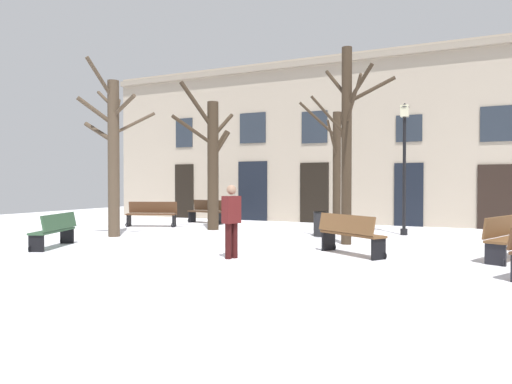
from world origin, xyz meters
name	(u,v)px	position (x,y,z in m)	size (l,w,h in m)	color
ground_plane	(231,246)	(0.00, 0.00, 0.00)	(32.70, 32.70, 0.00)	white
building_facade	(321,139)	(0.00, 7.90, 3.45)	(20.44, 0.60, 6.81)	tan
tree_left_of_center	(212,159)	(-2.56, 3.43, 2.45)	(1.37, 2.39, 5.09)	#382B1E
tree_foreground	(113,150)	(-4.26, 0.38, 2.63)	(2.26, 1.67, 5.29)	#4C3D2D
tree_center	(336,164)	(1.60, 4.37, 2.24)	(1.48, 1.95, 4.59)	#382B1E
tree_right_of_center	(347,140)	(2.63, 1.62, 2.78)	(2.05, 1.72, 5.22)	#382B1E
streetlamp	(404,155)	(3.72, 4.52, 2.51)	(0.30, 0.30, 4.12)	black
litter_bin	(321,224)	(1.46, 3.09, 0.38)	(0.46, 0.46, 0.75)	black
bench_near_center_tree	(350,234)	(3.13, -0.17, 0.49)	(1.69, 1.33, 0.93)	brown
bench_near_lamp	(207,211)	(-4.11, 5.68, 0.48)	(1.72, 0.71, 0.94)	#3D2819
bench_facing_shops	(55,230)	(-3.92, -2.09, 0.45)	(1.01, 1.71, 0.87)	#2D4C33
bench_by_litter_bin	(508,237)	(6.32, 0.58, 0.48)	(1.13, 1.88, 0.93)	brown
bench_far_corner	(152,213)	(-5.19, 3.47, 0.49)	(1.89, 1.05, 0.94)	#51331E
person_crossing_plaza	(231,218)	(0.92, -1.70, 0.87)	(0.33, 0.43, 1.59)	#350F0F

